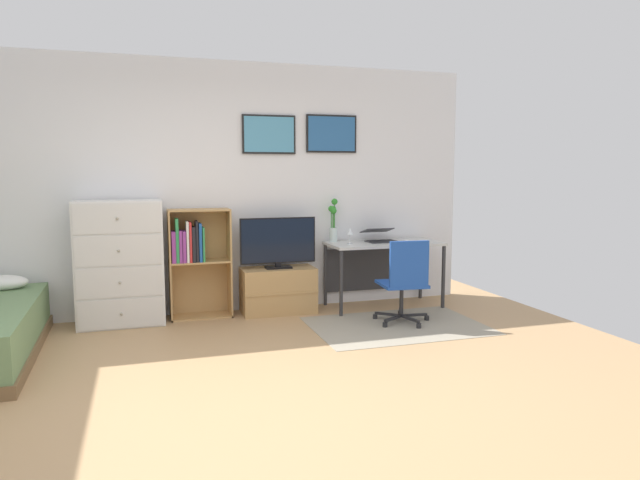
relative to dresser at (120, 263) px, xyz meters
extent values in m
plane|color=tan|center=(0.82, -2.15, -0.62)|extent=(7.20, 7.20, 0.00)
cube|color=white|center=(0.82, 0.28, 0.73)|extent=(6.12, 0.06, 2.70)
cube|color=black|center=(1.58, 0.23, 1.31)|extent=(0.59, 0.02, 0.42)
cube|color=#4C93B7|center=(1.58, 0.22, 1.31)|extent=(0.55, 0.01, 0.38)
cube|color=black|center=(2.30, 0.23, 1.33)|extent=(0.59, 0.02, 0.42)
cube|color=#285B93|center=(2.30, 0.22, 1.33)|extent=(0.55, 0.01, 0.38)
cube|color=#9E937F|center=(2.62, -0.89, -0.62)|extent=(1.70, 1.20, 0.01)
ellipsoid|color=white|center=(-1.04, -0.05, -0.13)|extent=(0.45, 0.29, 0.14)
cube|color=silver|center=(0.00, 0.01, 0.00)|extent=(0.83, 0.42, 1.25)
cube|color=silver|center=(0.00, -0.21, -0.46)|extent=(0.79, 0.01, 0.29)
sphere|color=#A59E8C|center=(0.00, -0.23, -0.46)|extent=(0.03, 0.03, 0.03)
cube|color=silver|center=(0.00, -0.21, -0.15)|extent=(0.79, 0.01, 0.29)
sphere|color=#A59E8C|center=(0.00, -0.23, -0.15)|extent=(0.03, 0.03, 0.03)
cube|color=silver|center=(0.00, -0.21, 0.15)|extent=(0.79, 0.01, 0.29)
sphere|color=#A59E8C|center=(0.00, -0.23, 0.15)|extent=(0.03, 0.03, 0.03)
cube|color=silver|center=(0.00, -0.21, 0.46)|extent=(0.79, 0.01, 0.29)
sphere|color=#A59E8C|center=(0.00, -0.23, 0.46)|extent=(0.03, 0.03, 0.03)
cube|color=tan|center=(0.48, 0.07, -0.05)|extent=(0.02, 0.30, 1.14)
cube|color=tan|center=(1.10, 0.07, -0.05)|extent=(0.02, 0.30, 1.14)
cube|color=tan|center=(0.79, 0.07, -0.62)|extent=(0.63, 0.30, 0.02)
cube|color=tan|center=(0.79, 0.07, -0.03)|extent=(0.60, 0.30, 0.02)
cube|color=tan|center=(0.79, 0.07, 0.51)|extent=(0.60, 0.30, 0.02)
cube|color=tan|center=(0.79, 0.21, -0.05)|extent=(0.63, 0.01, 1.14)
cube|color=#8C388C|center=(0.52, 0.03, 0.14)|extent=(0.04, 0.20, 0.32)
cube|color=#2D8C4C|center=(0.56, 0.01, 0.21)|extent=(0.03, 0.17, 0.45)
cube|color=#8C388C|center=(0.59, 0.04, 0.14)|extent=(0.03, 0.23, 0.33)
cube|color=#8C388C|center=(0.63, 0.02, 0.14)|extent=(0.03, 0.19, 0.32)
cube|color=white|center=(0.66, 0.01, 0.19)|extent=(0.02, 0.17, 0.42)
cube|color=red|center=(0.69, 0.03, 0.19)|extent=(0.02, 0.21, 0.42)
cube|color=black|center=(0.72, 0.03, 0.16)|extent=(0.03, 0.21, 0.36)
cube|color=black|center=(0.76, 0.02, 0.19)|extent=(0.02, 0.18, 0.42)
cube|color=#1E519E|center=(0.79, 0.03, 0.18)|extent=(0.03, 0.21, 0.40)
cube|color=#2D8C4C|center=(0.82, 0.02, 0.16)|extent=(0.02, 0.19, 0.36)
cube|color=tan|center=(1.61, 0.02, -0.38)|extent=(0.79, 0.40, 0.49)
cube|color=tan|center=(1.61, -0.19, -0.38)|extent=(0.79, 0.01, 0.02)
cube|color=black|center=(1.61, 0.00, -0.12)|extent=(0.28, 0.16, 0.02)
cube|color=black|center=(1.61, 0.00, -0.09)|extent=(0.06, 0.04, 0.05)
cube|color=black|center=(1.61, 0.00, 0.17)|extent=(0.83, 0.02, 0.49)
cube|color=black|center=(1.61, -0.02, 0.17)|extent=(0.80, 0.01, 0.46)
cube|color=silver|center=(2.82, -0.08, 0.10)|extent=(1.28, 0.60, 0.03)
cube|color=#2D2D30|center=(2.21, -0.36, -0.27)|extent=(0.03, 0.03, 0.71)
cube|color=#2D2D30|center=(3.43, -0.36, -0.27)|extent=(0.03, 0.03, 0.71)
cube|color=#2D2D30|center=(2.21, 0.19, -0.27)|extent=(0.03, 0.03, 0.71)
cube|color=#2D2D30|center=(3.43, 0.19, -0.27)|extent=(0.03, 0.03, 0.71)
cube|color=#2D2D30|center=(2.82, 0.21, -0.23)|extent=(1.22, 0.02, 0.50)
cylinder|color=#232326|center=(3.00, -0.79, -0.60)|extent=(0.05, 0.05, 0.05)
cube|color=#232326|center=(2.86, -0.77, -0.56)|extent=(0.28, 0.06, 0.02)
cylinder|color=#232326|center=(2.83, -0.50, -0.60)|extent=(0.05, 0.05, 0.05)
cube|color=#232326|center=(2.78, -0.63, -0.56)|extent=(0.14, 0.27, 0.02)
cylinder|color=#232326|center=(2.51, -0.57, -0.60)|extent=(0.05, 0.05, 0.05)
cube|color=#232326|center=(2.62, -0.66, -0.56)|extent=(0.23, 0.21, 0.02)
cylinder|color=#232326|center=(2.48, -0.90, -0.60)|extent=(0.05, 0.05, 0.05)
cube|color=#232326|center=(2.60, -0.83, -0.56)|extent=(0.26, 0.17, 0.02)
cylinder|color=#232326|center=(2.78, -1.03, -0.60)|extent=(0.05, 0.05, 0.05)
cube|color=#232326|center=(2.75, -0.89, -0.56)|extent=(0.09, 0.28, 0.02)
cylinder|color=#232326|center=(2.72, -0.76, -0.39)|extent=(0.04, 0.04, 0.30)
cube|color=#1E479E|center=(2.72, -0.76, -0.23)|extent=(0.48, 0.48, 0.03)
cube|color=#1E479E|center=(2.70, -0.96, 0.01)|extent=(0.40, 0.07, 0.45)
cube|color=#333338|center=(2.81, -0.06, 0.12)|extent=(0.35, 0.25, 0.01)
cube|color=black|center=(2.81, -0.07, 0.13)|extent=(0.33, 0.22, 0.00)
cube|color=#333338|center=(2.80, 0.08, 0.23)|extent=(0.35, 0.23, 0.07)
cube|color=#234C5B|center=(2.80, 0.08, 0.24)|extent=(0.33, 0.21, 0.06)
ellipsoid|color=silver|center=(3.07, -0.12, 0.13)|extent=(0.06, 0.10, 0.03)
cylinder|color=silver|center=(2.29, 0.13, 0.20)|extent=(0.09, 0.09, 0.16)
cylinder|color=#3D8438|center=(2.30, 0.13, 0.37)|extent=(0.01, 0.01, 0.41)
sphere|color=#308B2C|center=(2.30, 0.13, 0.57)|extent=(0.07, 0.07, 0.07)
cylinder|color=#3D8438|center=(2.29, 0.15, 0.32)|extent=(0.01, 0.01, 0.32)
sphere|color=#308B2C|center=(2.29, 0.15, 0.48)|extent=(0.07, 0.07, 0.07)
cylinder|color=#3D8438|center=(2.26, 0.13, 0.33)|extent=(0.01, 0.01, 0.33)
sphere|color=#308B2C|center=(2.26, 0.13, 0.49)|extent=(0.07, 0.07, 0.07)
cylinder|color=#3D8438|center=(2.28, 0.11, 0.32)|extent=(0.01, 0.01, 0.30)
sphere|color=#308B2C|center=(2.28, 0.11, 0.47)|extent=(0.07, 0.07, 0.07)
cylinder|color=silver|center=(2.39, -0.12, 0.12)|extent=(0.06, 0.06, 0.01)
cylinder|color=silver|center=(2.39, -0.12, 0.17)|extent=(0.01, 0.01, 0.10)
cone|color=silver|center=(2.39, -0.12, 0.26)|extent=(0.07, 0.07, 0.07)
camera|label=1|loc=(0.23, -5.92, 0.91)|focal=31.90mm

